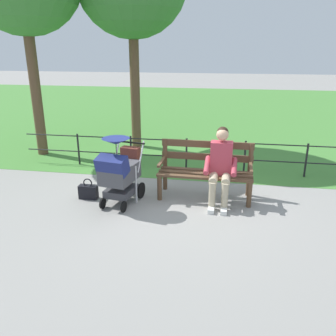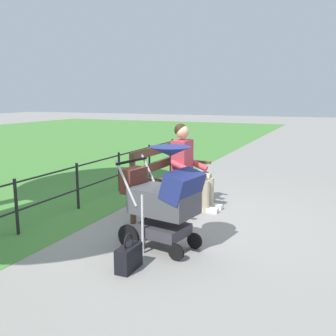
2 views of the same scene
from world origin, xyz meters
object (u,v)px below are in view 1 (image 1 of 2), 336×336
at_px(park_bench, 206,168).
at_px(stroller, 120,170).
at_px(handbag, 88,192).
at_px(person_on_bench, 221,164).

relative_size(park_bench, stroller, 1.40).
bearing_deg(handbag, person_on_bench, -174.21).
bearing_deg(park_bench, handbag, 12.78).
xyz_separation_m(park_bench, person_on_bench, (-0.25, 0.22, 0.15)).
bearing_deg(person_on_bench, handbag, 5.79).
distance_m(park_bench, handbag, 2.07).
xyz_separation_m(person_on_bench, stroller, (1.62, 0.33, -0.08)).
bearing_deg(stroller, person_on_bench, -168.41).
xyz_separation_m(park_bench, handbag, (1.99, 0.45, -0.40)).
height_order(park_bench, stroller, stroller).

